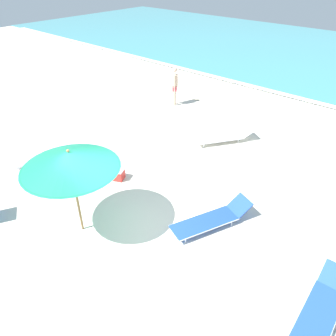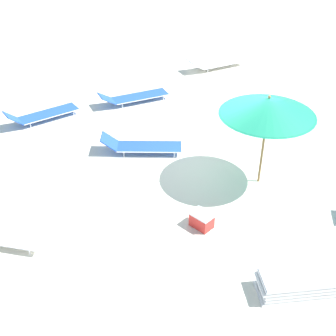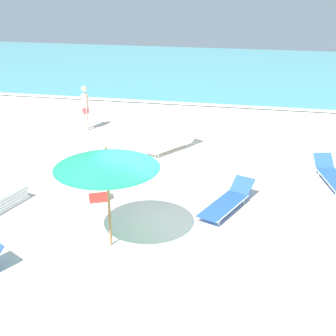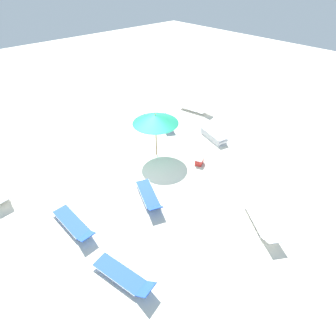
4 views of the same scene
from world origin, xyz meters
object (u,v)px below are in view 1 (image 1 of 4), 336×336
object	(u,v)px
lounger_stack	(44,160)
beachgoer_wading_adult	(175,84)
cooler_box	(116,174)
sun_lounger_mid_beach_pair_a	(212,219)
beach_umbrella	(70,160)
sun_lounger_near_water_right	(320,311)
sun_lounger_under_umbrella	(225,137)

from	to	relation	value
lounger_stack	beachgoer_wading_adult	size ratio (longest dim) A/B	1.12
lounger_stack	cooler_box	size ratio (longest dim) A/B	3.29
lounger_stack	sun_lounger_mid_beach_pair_a	world-z (taller)	sun_lounger_mid_beach_pair_a
beach_umbrella	lounger_stack	size ratio (longest dim) A/B	1.22
sun_lounger_near_water_right	lounger_stack	bearing A→B (deg)	-179.43
beach_umbrella	sun_lounger_under_umbrella	size ratio (longest dim) A/B	1.08
sun_lounger_under_umbrella	sun_lounger_mid_beach_pair_a	distance (m)	4.73
sun_lounger_under_umbrella	sun_lounger_near_water_right	size ratio (longest dim) A/B	0.93
sun_lounger_mid_beach_pair_a	lounger_stack	bearing A→B (deg)	-145.24
cooler_box	lounger_stack	bearing A→B (deg)	178.73
lounger_stack	sun_lounger_under_umbrella	world-z (taller)	sun_lounger_under_umbrella
sun_lounger_under_umbrella	cooler_box	bearing A→B (deg)	-72.15
beachgoer_wading_adult	sun_lounger_mid_beach_pair_a	bearing A→B (deg)	10.75
beachgoer_wading_adult	cooler_box	xyz separation A→B (m)	(2.59, -5.90, -0.81)
sun_lounger_mid_beach_pair_a	beachgoer_wading_adult	distance (m)	8.36
sun_lounger_under_umbrella	sun_lounger_mid_beach_pair_a	world-z (taller)	sun_lounger_mid_beach_pair_a
sun_lounger_under_umbrella	cooler_box	world-z (taller)	sun_lounger_under_umbrella
beach_umbrella	beachgoer_wading_adult	bearing A→B (deg)	114.60
sun_lounger_near_water_right	cooler_box	world-z (taller)	sun_lounger_near_water_right
beach_umbrella	sun_lounger_under_umbrella	distance (m)	6.78
cooler_box	sun_lounger_under_umbrella	bearing A→B (deg)	49.29
beach_umbrella	sun_lounger_under_umbrella	bearing A→B (deg)	88.79
sun_lounger_under_umbrella	sun_lounger_near_water_right	world-z (taller)	sun_lounger_under_umbrella
lounger_stack	beach_umbrella	bearing A→B (deg)	-2.05
sun_lounger_under_umbrella	beachgoer_wading_adult	distance (m)	4.17
sun_lounger_near_water_right	beachgoer_wading_adult	distance (m)	11.29
sun_lounger_near_water_right	sun_lounger_under_umbrella	bearing A→B (deg)	134.95
cooler_box	beach_umbrella	bearing A→B (deg)	-88.18
sun_lounger_mid_beach_pair_a	sun_lounger_near_water_right	bearing A→B (deg)	8.02
beach_umbrella	beachgoer_wading_adult	size ratio (longest dim) A/B	1.37
beach_umbrella	sun_lounger_mid_beach_pair_a	world-z (taller)	beach_umbrella
sun_lounger_mid_beach_pair_a	beach_umbrella	bearing A→B (deg)	-113.83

